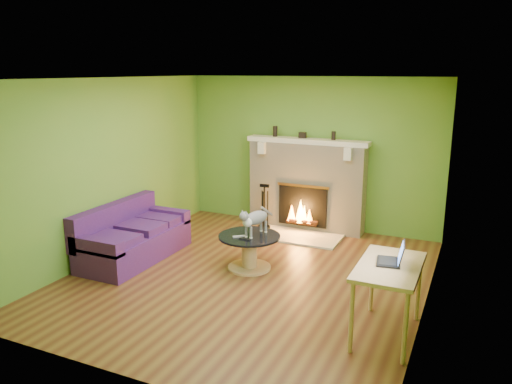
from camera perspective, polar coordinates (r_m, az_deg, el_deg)
floor at (r=6.81m, az=-0.81°, el=-9.61°), size 5.00×5.00×0.00m
ceiling at (r=6.25m, az=-0.90°, el=12.85°), size 5.00×5.00×0.00m
wall_back at (r=8.68m, az=6.27°, el=4.42°), size 5.00×0.00×5.00m
wall_front at (r=4.36m, az=-15.17°, el=-5.49°), size 5.00×0.00×5.00m
wall_left at (r=7.62m, az=-16.33°, el=2.63°), size 0.00×5.00×5.00m
wall_right at (r=5.83m, az=19.56°, el=-0.96°), size 0.00×5.00×5.00m
window_frame at (r=4.90m, az=18.66°, el=-0.58°), size 0.00×1.20×1.20m
window_pane at (r=4.90m, az=18.57°, el=-0.57°), size 0.00×1.06×1.06m
fireplace at (r=8.61m, az=5.79°, el=0.78°), size 2.10×0.46×1.58m
hearth at (r=8.35m, az=4.51°, el=-5.02°), size 1.50×0.75×0.03m
mantel at (r=8.46m, az=5.87°, el=5.82°), size 2.10×0.28×0.08m
sofa at (r=7.57m, az=-13.98°, el=-5.08°), size 0.85×1.77×0.80m
coffee_table at (r=6.96m, az=-0.76°, el=-6.59°), size 0.86×0.86×0.48m
desk at (r=5.32m, az=14.95°, el=-8.99°), size 0.61×1.06×0.78m
cat at (r=6.84m, az=0.01°, el=-3.34°), size 0.39×0.69×0.41m
remote_silver at (r=6.83m, az=-1.96°, el=-5.09°), size 0.16×0.14×0.02m
remote_black at (r=6.73m, az=-1.27°, el=-5.39°), size 0.16×0.05×0.02m
laptop at (r=5.29m, az=14.98°, el=-6.65°), size 0.31×0.35×0.23m
fire_tools at (r=8.59m, az=0.96°, el=-1.61°), size 0.21×0.21×0.78m
mantel_vase_left at (r=8.67m, az=2.20°, el=6.95°), size 0.08×0.08×0.18m
mantel_vase_right at (r=8.34m, az=8.86°, el=6.38°), size 0.07×0.07×0.14m
mantel_box at (r=8.50m, az=5.34°, el=6.49°), size 0.12×0.08×0.10m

